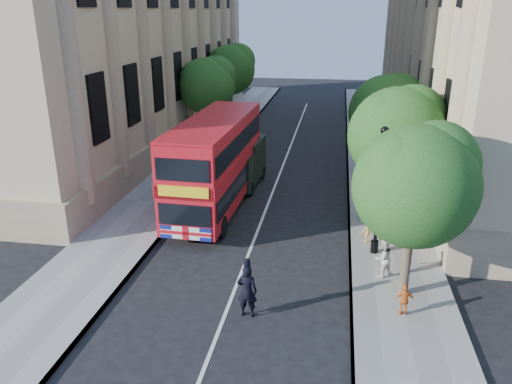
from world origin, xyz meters
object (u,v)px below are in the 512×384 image
at_px(double_decker_bus, 216,161).
at_px(box_van, 242,165).
at_px(lamp_post, 379,197).
at_px(woman_pedestrian, 383,258).
at_px(police_constable, 247,291).

height_order(double_decker_bus, box_van, double_decker_bus).
xyz_separation_m(lamp_post, woman_pedestrian, (0.16, -1.90, -1.66)).
xyz_separation_m(double_decker_bus, woman_pedestrian, (7.61, -5.85, -1.58)).
distance_m(box_van, police_constable, 12.66).
xyz_separation_m(lamp_post, box_van, (-6.81, 7.41, -1.28)).
bearing_deg(police_constable, lamp_post, -128.93).
xyz_separation_m(double_decker_bus, box_van, (0.64, 3.46, -1.20)).
relative_size(lamp_post, double_decker_bus, 0.54).
bearing_deg(double_decker_bus, police_constable, -68.65).
bearing_deg(police_constable, woman_pedestrian, -143.44).
bearing_deg(lamp_post, double_decker_bus, 152.07).
height_order(box_van, woman_pedestrian, box_van).
distance_m(lamp_post, woman_pedestrian, 2.53).
bearing_deg(box_van, woman_pedestrian, -49.55).
relative_size(lamp_post, woman_pedestrian, 3.53).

